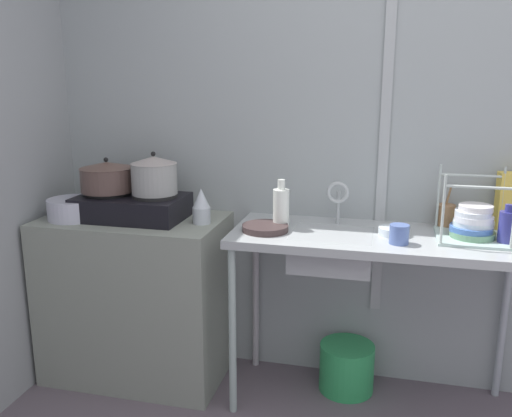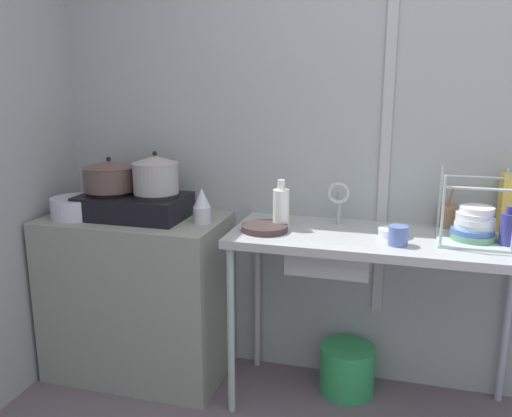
% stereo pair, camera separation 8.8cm
% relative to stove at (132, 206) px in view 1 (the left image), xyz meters
% --- Properties ---
extents(wall_back, '(4.67, 0.10, 2.65)m').
position_rel_stove_xyz_m(wall_back, '(1.44, 0.32, 0.38)').
color(wall_back, '#9AA1A2').
rests_on(wall_back, ground).
extents(wall_metal_strip, '(0.05, 0.01, 2.12)m').
position_rel_stove_xyz_m(wall_metal_strip, '(1.24, 0.26, 0.51)').
color(wall_metal_strip, '#A7ADAE').
extents(counter_concrete, '(0.94, 0.54, 0.88)m').
position_rel_stove_xyz_m(counter_concrete, '(-0.00, 0.00, -0.50)').
color(counter_concrete, gray).
rests_on(counter_concrete, ground).
extents(counter_sink, '(1.35, 0.54, 0.88)m').
position_rel_stove_xyz_m(counter_sink, '(1.23, 0.00, -0.14)').
color(counter_sink, '#A7ADAE').
rests_on(counter_sink, ground).
extents(stove, '(0.55, 0.34, 0.14)m').
position_rel_stove_xyz_m(stove, '(0.00, 0.00, 0.00)').
color(stove, black).
rests_on(stove, counter_concrete).
extents(pot_on_left_burner, '(0.27, 0.27, 0.18)m').
position_rel_stove_xyz_m(pot_on_left_burner, '(-0.13, -0.00, 0.15)').
color(pot_on_left_burner, brown).
rests_on(pot_on_left_burner, stove).
extents(pot_on_right_burner, '(0.23, 0.23, 0.21)m').
position_rel_stove_xyz_m(pot_on_right_burner, '(0.13, 0.00, 0.17)').
color(pot_on_right_burner, '#9B9C98').
rests_on(pot_on_right_burner, stove).
extents(pot_beside_stove, '(0.25, 0.25, 0.11)m').
position_rel_stove_xyz_m(pot_beside_stove, '(-0.29, -0.08, -0.01)').
color(pot_beside_stove, silver).
rests_on(pot_beside_stove, counter_concrete).
extents(percolator, '(0.09, 0.09, 0.18)m').
position_rel_stove_xyz_m(percolator, '(0.38, -0.01, 0.02)').
color(percolator, silver).
rests_on(percolator, counter_concrete).
extents(sink_basin, '(0.38, 0.31, 0.16)m').
position_rel_stove_xyz_m(sink_basin, '(1.03, -0.03, -0.15)').
color(sink_basin, '#A7ADAE').
rests_on(sink_basin, counter_sink).
extents(faucet, '(0.11, 0.06, 0.22)m').
position_rel_stove_xyz_m(faucet, '(1.04, 0.12, 0.08)').
color(faucet, '#A7ADAE').
rests_on(faucet, counter_sink).
extents(frying_pan, '(0.22, 0.22, 0.03)m').
position_rel_stove_xyz_m(frying_pan, '(0.72, -0.06, -0.05)').
color(frying_pan, '#3B2C2C').
rests_on(frying_pan, counter_sink).
extents(dish_rack, '(0.30, 0.30, 0.31)m').
position_rel_stove_xyz_m(dish_rack, '(1.65, 0.03, 0.00)').
color(dish_rack, '#B1BDB7').
rests_on(dish_rack, counter_sink).
extents(cup_by_rack, '(0.09, 0.09, 0.09)m').
position_rel_stove_xyz_m(cup_by_rack, '(1.33, -0.12, -0.02)').
color(cup_by_rack, '#536BAF').
rests_on(cup_by_rack, counter_sink).
extents(small_bowl_on_drainboard, '(0.14, 0.14, 0.04)m').
position_rel_stove_xyz_m(small_bowl_on_drainboard, '(1.31, 0.02, -0.05)').
color(small_bowl_on_drainboard, white).
rests_on(small_bowl_on_drainboard, counter_sink).
extents(bottle_by_sink, '(0.08, 0.08, 0.24)m').
position_rel_stove_xyz_m(bottle_by_sink, '(0.78, 0.01, 0.04)').
color(bottle_by_sink, white).
rests_on(bottle_by_sink, counter_sink).
extents(bottle_by_rack, '(0.07, 0.07, 0.18)m').
position_rel_stove_xyz_m(bottle_by_rack, '(1.78, -0.02, 0.01)').
color(bottle_by_rack, navy).
rests_on(bottle_by_rack, counter_sink).
extents(utensil_jar, '(0.09, 0.09, 0.21)m').
position_rel_stove_xyz_m(utensil_jar, '(1.55, 0.21, -0.01)').
color(utensil_jar, '#966B48').
rests_on(utensil_jar, counter_sink).
extents(bucket_on_floor, '(0.28, 0.28, 0.25)m').
position_rel_stove_xyz_m(bucket_on_floor, '(1.12, 0.10, -0.82)').
color(bucket_on_floor, '#2D9B54').
rests_on(bucket_on_floor, ground).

